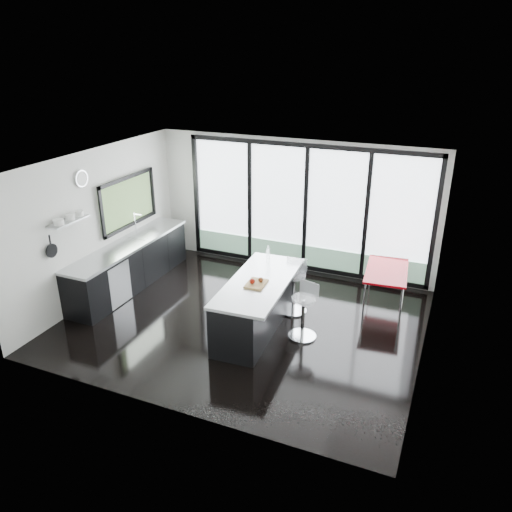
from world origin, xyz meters
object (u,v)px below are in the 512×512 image
at_px(bar_stool_near, 303,317).
at_px(bar_stool_far, 294,293).
at_px(island, 255,304).
at_px(red_table, 385,287).

xyz_separation_m(bar_stool_near, bar_stool_far, (-0.42, 0.76, 0.01)).
distance_m(island, bar_stool_far, 0.91).
bearing_deg(bar_stool_far, red_table, 29.32).
xyz_separation_m(island, bar_stool_far, (0.41, 0.81, -0.08)).
height_order(island, bar_stool_far, island).
xyz_separation_m(bar_stool_near, red_table, (1.05, 1.72, -0.03)).
relative_size(island, bar_stool_near, 3.11).
bearing_deg(red_table, island, -136.68).
relative_size(bar_stool_far, red_table, 0.60).
bearing_deg(island, red_table, 43.32).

